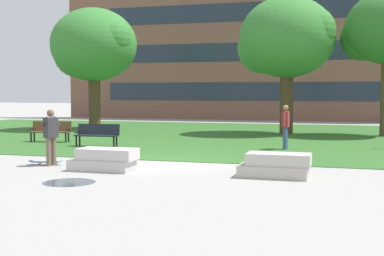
{
  "coord_description": "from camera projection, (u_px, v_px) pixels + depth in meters",
  "views": [
    {
      "loc": [
        5.54,
        -16.18,
        2.29
      ],
      "look_at": [
        1.18,
        -1.4,
        1.2
      ],
      "focal_mm": 50.0,
      "sensor_mm": 36.0,
      "label": 1
    }
  ],
  "objects": [
    {
      "name": "building_facade_distant",
      "position": [
        243.0,
        38.0,
        40.86
      ],
      "size": [
        29.13,
        1.03,
        12.67
      ],
      "color": "brown",
      "rests_on": "ground"
    },
    {
      "name": "person_skateboarder",
      "position": [
        51.0,
        134.0,
        16.17
      ],
      "size": [
        0.41,
        0.56,
        1.71
      ],
      "color": "brown",
      "rests_on": "ground"
    },
    {
      "name": "park_bench_near_right",
      "position": [
        51.0,
        130.0,
        23.56
      ],
      "size": [
        1.86,
        0.77,
        0.9
      ],
      "color": "brown",
      "rests_on": "grass_lawn"
    },
    {
      "name": "concrete_block_left",
      "position": [
        276.0,
        166.0,
        14.04
      ],
      "size": [
        1.87,
        0.9,
        0.64
      ],
      "color": "#B2ADA3",
      "rests_on": "ground"
    },
    {
      "name": "tree_far_right",
      "position": [
        286.0,
        39.0,
        27.53
      ],
      "size": [
        5.15,
        4.91,
        7.09
      ],
      "color": "#4C3823",
      "rests_on": "grass_lawn"
    },
    {
      "name": "person_bystander_near_lawn",
      "position": [
        285.0,
        124.0,
        20.52
      ],
      "size": [
        0.27,
        0.8,
        1.71
      ],
      "color": "#384C7A",
      "rests_on": "grass_lawn"
    },
    {
      "name": "park_bench_near_left",
      "position": [
        97.0,
        134.0,
        21.66
      ],
      "size": [
        1.83,
        0.67,
        0.9
      ],
      "color": "#1E232D",
      "rests_on": "grass_lawn"
    },
    {
      "name": "grass_lawn",
      "position": [
        234.0,
        136.0,
        26.77
      ],
      "size": [
        40.0,
        20.0,
        0.02
      ],
      "primitive_type": "cube",
      "color": "#336628",
      "rests_on": "ground"
    },
    {
      "name": "tree_near_left",
      "position": [
        93.0,
        46.0,
        30.77
      ],
      "size": [
        5.19,
        4.94,
        6.99
      ],
      "color": "#4C3823",
      "rests_on": "grass_lawn"
    },
    {
      "name": "ground_plane",
      "position": [
        169.0,
        161.0,
        17.2
      ],
      "size": [
        140.0,
        140.0,
        0.0
      ],
      "primitive_type": "plane",
      "color": "#A3A09B"
    },
    {
      "name": "puddle",
      "position": [
        69.0,
        182.0,
        13.28
      ],
      "size": [
        1.31,
        1.31,
        0.01
      ],
      "primitive_type": "cylinder",
      "color": "#47515B",
      "rests_on": "ground"
    },
    {
      "name": "skateboard",
      "position": [
        46.0,
        162.0,
        16.43
      ],
      "size": [
        1.04,
        0.37,
        0.14
      ],
      "color": "#2D4C75",
      "rests_on": "ground"
    },
    {
      "name": "concrete_block_center",
      "position": [
        105.0,
        160.0,
        15.22
      ],
      "size": [
        1.89,
        0.9,
        0.64
      ],
      "color": "#BCB7B2",
      "rests_on": "ground"
    }
  ]
}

